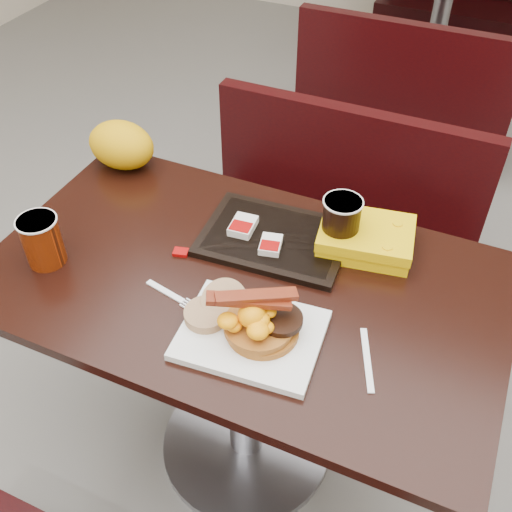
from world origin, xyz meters
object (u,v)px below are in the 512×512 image
at_px(table_near, 245,375).
at_px(platter, 251,335).
at_px(hashbrown_sleeve_left, 243,226).
at_px(fork, 165,291).
at_px(hashbrown_sleeve_right, 271,245).
at_px(coffee_cup_near, 42,241).
at_px(clamshell, 366,238).
at_px(coffee_cup_far, 341,222).
at_px(table_far, 438,26).
at_px(tray, 275,238).
at_px(knife, 367,359).
at_px(bench_far_s, 408,82).
at_px(paper_bag, 121,145).
at_px(pancake_stack, 263,327).
at_px(bench_near_n, 328,228).

relative_size(table_near, platter, 4.11).
bearing_deg(table_near, hashbrown_sleeve_left, 114.55).
distance_m(fork, hashbrown_sleeve_right, 0.28).
relative_size(coffee_cup_near, clamshell, 0.56).
xyz_separation_m(hashbrown_sleeve_left, clamshell, (0.29, 0.08, 0.00)).
relative_size(coffee_cup_near, coffee_cup_far, 1.02).
height_order(table_far, fork, fork).
bearing_deg(hashbrown_sleeve_right, tray, 87.74).
distance_m(knife, coffee_cup_far, 0.36).
bearing_deg(tray, bench_far_s, 86.59).
bearing_deg(coffee_cup_far, fork, -134.96).
relative_size(table_far, coffee_cup_far, 9.84).
height_order(table_far, platter, platter).
height_order(table_near, hashbrown_sleeve_right, hashbrown_sleeve_right).
relative_size(clamshell, paper_bag, 1.15).
relative_size(pancake_stack, hashbrown_sleeve_right, 2.28).
xyz_separation_m(coffee_cup_near, clamshell, (0.68, 0.35, -0.03)).
bearing_deg(coffee_cup_near, bench_near_n, 61.69).
relative_size(bench_near_n, coffee_cup_far, 8.20).
distance_m(table_far, clamshell, 2.43).
xyz_separation_m(pancake_stack, tray, (-0.10, 0.29, -0.02)).
bearing_deg(coffee_cup_near, pancake_stack, -0.75).
bearing_deg(hashbrown_sleeve_left, paper_bag, 157.95).
bearing_deg(platter, knife, 5.09).
height_order(table_far, coffee_cup_far, coffee_cup_far).
relative_size(fork, tray, 0.42).
height_order(bench_far_s, paper_bag, paper_bag).
distance_m(table_far, platter, 2.78).
distance_m(platter, knife, 0.24).
xyz_separation_m(platter, clamshell, (0.14, 0.37, 0.02)).
relative_size(table_near, table_far, 1.00).
height_order(bench_far_s, knife, knife).
relative_size(table_near, coffee_cup_near, 9.65).
height_order(platter, coffee_cup_far, coffee_cup_far).
relative_size(pancake_stack, hashbrown_sleeve_left, 2.00).
distance_m(table_far, coffee_cup_near, 2.81).
bearing_deg(bench_near_n, table_near, -90.00).
relative_size(hashbrown_sleeve_right, coffee_cup_far, 0.55).
relative_size(table_near, hashbrown_sleeve_left, 15.65).
height_order(pancake_stack, knife, pancake_stack).
height_order(knife, hashbrown_sleeve_right, hashbrown_sleeve_right).
xyz_separation_m(hashbrown_sleeve_left, hashbrown_sleeve_right, (0.09, -0.04, -0.00)).
bearing_deg(bench_near_n, hashbrown_sleeve_left, -96.64).
xyz_separation_m(table_far, coffee_cup_near, (-0.45, -2.73, 0.44)).
relative_size(bench_far_s, coffee_cup_near, 8.04).
bearing_deg(fork, hashbrown_sleeve_right, 64.82).
xyz_separation_m(table_far, paper_bag, (-0.50, -2.32, 0.44)).
bearing_deg(table_near, clamshell, 43.85).
height_order(table_far, pancake_stack, pancake_stack).
bearing_deg(paper_bag, hashbrown_sleeve_left, -17.34).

